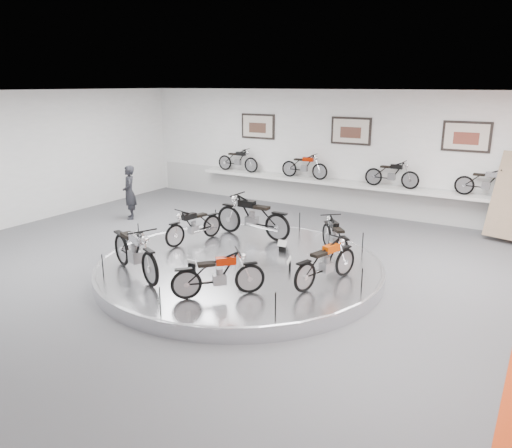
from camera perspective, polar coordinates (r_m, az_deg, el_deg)
The scene contains 22 objects.
floor at distance 11.15m, azimuth -2.69°, elevation -6.23°, with size 16.00×16.00×0.00m, color #505052.
ceiling at distance 10.34m, azimuth -2.98°, elevation 14.79°, with size 16.00×16.00×0.00m, color white.
wall_back at distance 16.76m, azimuth 10.71°, elevation 8.03°, with size 16.00×16.00×0.00m, color white.
wall_left at distance 16.37m, azimuth -26.97°, elevation 6.43°, with size 14.00×14.00×0.00m, color white.
dado_band at distance 16.99m, azimuth 10.44°, elevation 3.18°, with size 15.68×0.04×1.10m, color #BCBCBA.
display_platform at distance 11.33m, azimuth -1.85°, elevation -5.04°, with size 6.40×6.40×0.30m, color silver.
platform_rim at distance 11.29m, azimuth -1.86°, elevation -4.47°, with size 6.40×6.40×0.10m, color #B2B2BA.
shelf at distance 16.64m, azimuth 10.18°, elevation 4.51°, with size 11.00×0.55×0.10m, color silver.
poster_left at distance 18.16m, azimuth 0.21°, elevation 11.10°, with size 1.35×0.06×0.88m, color beige.
poster_center at distance 16.65m, azimuth 10.79°, elevation 10.41°, with size 1.35×0.06×0.88m, color beige.
poster_right at distance 15.78m, azimuth 22.91°, elevation 9.18°, with size 1.35×0.06×0.88m, color beige.
shelf_bike_a at distance 18.45m, azimuth -2.09°, elevation 7.15°, with size 1.22×0.42×0.73m, color black, non-canonical shape.
shelf_bike_b at distance 17.15m, azimuth 5.54°, elevation 6.43°, with size 1.22×0.42×0.73m, color #911600, non-canonical shape.
shelf_bike_c at distance 16.11m, azimuth 15.24°, elevation 5.34°, with size 1.22×0.42×0.73m, color black, non-canonical shape.
shelf_bike_d at distance 15.61m, azimuth 24.80°, elevation 4.13°, with size 1.22×0.42×0.73m, color #BCBBC1, non-canonical shape.
bike_a at distance 11.76m, azimuth 9.03°, elevation -1.40°, with size 1.51×0.53×0.89m, color black, non-canonical shape.
bike_b at distance 12.93m, azimuth -0.40°, elevation 0.90°, with size 1.89×0.67×1.11m, color black, non-canonical shape.
bike_c at distance 12.63m, azimuth -7.12°, elevation -0.11°, with size 1.52×0.53×0.89m, color black, non-canonical shape.
bike_d at distance 10.63m, azimuth -13.70°, elevation -2.96°, with size 1.84×0.65×1.08m, color #BCBBC1, non-canonical shape.
bike_e at distance 9.37m, azimuth -4.32°, elevation -5.73°, with size 1.52×0.54×0.89m, color #911600, non-canonical shape.
bike_f at distance 10.01m, azimuth 8.01°, elevation -4.34°, with size 1.55×0.55×0.91m, color #BE3B01, non-canonical shape.
visitor at distance 16.31m, azimuth -14.27°, elevation 3.52°, with size 0.62×0.41×1.70m, color black.
Camera 1 is at (5.77, -8.59, 4.16)m, focal length 35.00 mm.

